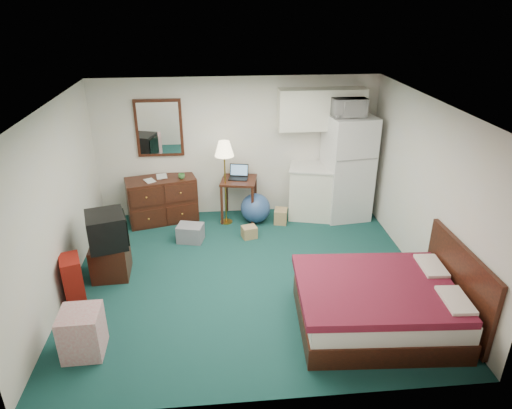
{
  "coord_description": "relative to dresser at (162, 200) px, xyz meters",
  "views": [
    {
      "loc": [
        -0.43,
        -5.59,
        3.74
      ],
      "look_at": [
        0.15,
        0.35,
        0.99
      ],
      "focal_mm": 32.0,
      "sensor_mm": 36.0,
      "label": 1
    }
  ],
  "objects": [
    {
      "name": "floor",
      "position": [
        1.38,
        -1.98,
        -0.41
      ],
      "size": [
        5.0,
        4.5,
        0.01
      ],
      "primitive_type": "cube",
      "color": "#0B2E29",
      "rests_on": "ground"
    },
    {
      "name": "ceiling",
      "position": [
        1.38,
        -1.98,
        2.09
      ],
      "size": [
        5.0,
        4.5,
        0.01
      ],
      "primitive_type": "cube",
      "color": "beige",
      "rests_on": "walls"
    },
    {
      "name": "walls",
      "position": [
        1.38,
        -1.98,
        0.84
      ],
      "size": [
        5.01,
        4.51,
        2.5
      ],
      "color": "beige",
      "rests_on": "floor"
    },
    {
      "name": "mirror",
      "position": [
        0.03,
        0.24,
        1.24
      ],
      "size": [
        0.8,
        0.06,
        1.0
      ],
      "primitive_type": null,
      "color": "white",
      "rests_on": "walls"
    },
    {
      "name": "upper_cabinets",
      "position": [
        2.83,
        0.1,
        1.54
      ],
      "size": [
        1.5,
        0.35,
        0.7
      ],
      "primitive_type": null,
      "color": "white",
      "rests_on": "walls"
    },
    {
      "name": "headboard",
      "position": [
        3.84,
        -3.21,
        0.14
      ],
      "size": [
        0.06,
        1.56,
        1.0
      ],
      "primitive_type": null,
      "color": "black",
      "rests_on": "walls"
    },
    {
      "name": "dresser",
      "position": [
        0.0,
        0.0,
        0.0
      ],
      "size": [
        1.29,
        0.82,
        0.81
      ],
      "primitive_type": null,
      "rotation": [
        0.0,
        0.0,
        0.25
      ],
      "color": "black",
      "rests_on": "floor"
    },
    {
      "name": "floor_lamp",
      "position": [
        1.13,
        -0.2,
        0.35
      ],
      "size": [
        0.33,
        0.33,
        1.51
      ],
      "primitive_type": null,
      "rotation": [
        0.0,
        0.0,
        -0.01
      ],
      "color": "gold",
      "rests_on": "floor"
    },
    {
      "name": "desk",
      "position": [
        1.38,
        -0.05,
        -0.02
      ],
      "size": [
        0.71,
        0.71,
        0.77
      ],
      "primitive_type": null,
      "rotation": [
        0.0,
        0.0,
        -0.19
      ],
      "color": "black",
      "rests_on": "floor"
    },
    {
      "name": "exercise_ball",
      "position": [
        1.66,
        -0.22,
        -0.14
      ],
      "size": [
        0.66,
        0.66,
        0.53
      ],
      "primitive_type": "sphere",
      "rotation": [
        0.0,
        0.0,
        0.29
      ],
      "color": "#2D4D85",
      "rests_on": "floor"
    },
    {
      "name": "kitchen_counter",
      "position": [
        2.75,
        -0.07,
        0.06
      ],
      "size": [
        0.99,
        0.85,
        0.94
      ],
      "primitive_type": null,
      "rotation": [
        0.0,
        0.0,
        -0.25
      ],
      "color": "white",
      "rests_on": "floor"
    },
    {
      "name": "fridge",
      "position": [
        3.31,
        -0.1,
        0.53
      ],
      "size": [
        0.86,
        0.86,
        1.87
      ],
      "primitive_type": null,
      "rotation": [
        0.0,
        0.0,
        0.12
      ],
      "color": "silver",
      "rests_on": "floor"
    },
    {
      "name": "bed",
      "position": [
        2.86,
        -3.21,
        -0.11
      ],
      "size": [
        1.97,
        1.58,
        0.6
      ],
      "primitive_type": null,
      "rotation": [
        0.0,
        0.0,
        -0.06
      ],
      "color": "#430514",
      "rests_on": "floor"
    },
    {
      "name": "tv_stand",
      "position": [
        -0.59,
        -1.73,
        -0.15
      ],
      "size": [
        0.54,
        0.58,
        0.51
      ],
      "primitive_type": null,
      "rotation": [
        0.0,
        0.0,
        0.05
      ],
      "color": "black",
      "rests_on": "floor"
    },
    {
      "name": "suitcase",
      "position": [
        -0.97,
        -2.3,
        -0.09
      ],
      "size": [
        0.36,
        0.45,
        0.64
      ],
      "primitive_type": null,
      "rotation": [
        0.0,
        0.0,
        0.34
      ],
      "color": "maroon",
      "rests_on": "floor"
    },
    {
      "name": "retail_box",
      "position": [
        -0.6,
        -3.34,
        -0.13
      ],
      "size": [
        0.45,
        0.45,
        0.56
      ],
      "primitive_type": null,
      "rotation": [
        0.0,
        0.0,
        0.02
      ],
      "color": "beige",
      "rests_on": "floor"
    },
    {
      "name": "file_bin",
      "position": [
        0.52,
        -0.83,
        -0.26
      ],
      "size": [
        0.47,
        0.4,
        0.29
      ],
      "primitive_type": null,
      "rotation": [
        0.0,
        0.0,
        -0.24
      ],
      "color": "gray",
      "rests_on": "floor"
    },
    {
      "name": "cardboard_box_a",
      "position": [
        1.5,
        -0.81,
        -0.31
      ],
      "size": [
        0.28,
        0.25,
        0.2
      ],
      "primitive_type": null,
      "rotation": [
        0.0,
        0.0,
        0.26
      ],
      "color": "olive",
      "rests_on": "floor"
    },
    {
      "name": "cardboard_box_b",
      "position": [
        2.11,
        -0.31,
        -0.28
      ],
      "size": [
        0.27,
        0.3,
        0.26
      ],
      "primitive_type": null,
      "rotation": [
        0.0,
        0.0,
        -0.23
      ],
      "color": "olive",
      "rests_on": "floor"
    },
    {
      "name": "laptop",
      "position": [
        1.37,
        -0.03,
        0.47
      ],
      "size": [
        0.38,
        0.33,
        0.23
      ],
      "primitive_type": null,
      "rotation": [
        0.0,
        0.0,
        -0.21
      ],
      "color": "black",
      "rests_on": "desk"
    },
    {
      "name": "crt_tv",
      "position": [
        -0.58,
        -1.76,
        0.35
      ],
      "size": [
        0.66,
        0.69,
        0.49
      ],
      "primitive_type": null,
      "rotation": [
        0.0,
        0.0,
        0.27
      ],
      "color": "black",
      "rests_on": "tv_stand"
    },
    {
      "name": "microwave",
      "position": [
        3.23,
        -0.14,
        1.66
      ],
      "size": [
        0.59,
        0.35,
        0.39
      ],
      "primitive_type": "imported",
      "rotation": [
        0.0,
        0.0,
        0.06
      ],
      "color": "silver",
      "rests_on": "fridge"
    },
    {
      "name": "book_a",
      "position": [
        -0.24,
        -0.15,
        0.51
      ],
      "size": [
        0.14,
        0.09,
        0.21
      ],
      "primitive_type": "imported",
      "rotation": [
        0.0,
        0.0,
        0.49
      ],
      "color": "olive",
      "rests_on": "dresser"
    },
    {
      "name": "book_b",
      "position": [
        -0.07,
        0.05,
        0.53
      ],
      "size": [
        0.18,
        0.05,
        0.24
      ],
      "primitive_type": "imported",
      "rotation": [
        0.0,
        0.0,
        0.17
      ],
      "color": "olive",
      "rests_on": "dresser"
    },
    {
      "name": "mug",
      "position": [
        0.38,
        -0.05,
        0.47
      ],
      "size": [
        0.13,
        0.12,
        0.12
      ],
      "primitive_type": "imported",
      "rotation": [
        0.0,
        0.0,
        0.22
      ],
      "color": "#417C3B",
      "rests_on": "dresser"
    }
  ]
}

